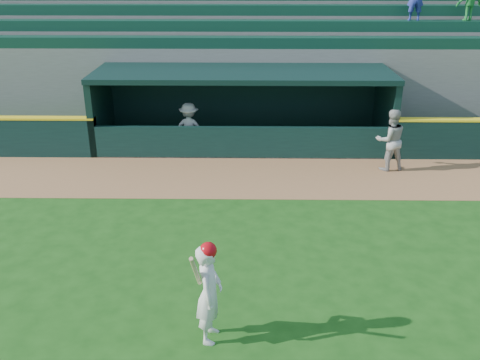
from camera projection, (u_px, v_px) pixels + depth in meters
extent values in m
plane|color=#194912|center=(239.00, 271.00, 10.61)|extent=(120.00, 120.00, 0.00)
cube|color=#9A673D|center=(242.00, 177.00, 15.12)|extent=(40.00, 3.00, 0.01)
imported|color=#A0A09B|center=(390.00, 140.00, 15.35)|extent=(0.98, 0.82, 1.81)
imported|color=#A7A6A1|center=(189.00, 128.00, 16.72)|extent=(1.07, 0.65, 1.61)
cube|color=slate|center=(243.00, 144.00, 17.70)|extent=(9.00, 2.60, 0.04)
cube|color=black|center=(101.00, 111.00, 17.32)|extent=(0.20, 2.60, 2.30)
cube|color=black|center=(385.00, 112.00, 17.20)|extent=(0.20, 2.60, 2.30)
cube|color=black|center=(243.00, 101.00, 18.46)|extent=(9.40, 0.20, 2.30)
cube|color=black|center=(243.00, 73.00, 16.78)|extent=(9.40, 2.80, 0.16)
cube|color=black|center=(242.00, 143.00, 16.39)|extent=(9.00, 0.16, 1.00)
cube|color=brown|center=(243.00, 131.00, 18.35)|extent=(8.40, 0.45, 0.10)
cube|color=slate|center=(243.00, 89.00, 18.83)|extent=(34.00, 0.85, 2.91)
cube|color=#0F3828|center=(243.00, 42.00, 18.08)|extent=(34.00, 0.60, 0.36)
cube|color=slate|center=(244.00, 78.00, 19.52)|extent=(34.00, 0.85, 3.36)
cube|color=#0F3828|center=(244.00, 25.00, 18.69)|extent=(34.00, 0.60, 0.36)
cube|color=slate|center=(244.00, 67.00, 20.22)|extent=(34.00, 0.85, 3.81)
cube|color=#0F3828|center=(244.00, 10.00, 19.30)|extent=(34.00, 0.60, 0.36)
cube|color=slate|center=(244.00, 57.00, 20.91)|extent=(34.00, 0.85, 4.26)
cube|color=slate|center=(244.00, 48.00, 21.61)|extent=(34.00, 0.85, 4.71)
cube|color=slate|center=(244.00, 39.00, 22.31)|extent=(34.00, 0.85, 5.16)
cube|color=slate|center=(244.00, 31.00, 23.00)|extent=(34.00, 0.85, 5.61)
cube|color=slate|center=(245.00, 29.00, 23.53)|extent=(34.50, 0.30, 5.61)
imported|color=silver|center=(209.00, 294.00, 8.45)|extent=(0.47, 0.66, 1.71)
sphere|color=#B80A11|center=(208.00, 251.00, 8.14)|extent=(0.27, 0.27, 0.27)
cylinder|color=#CFAE85|center=(196.00, 271.00, 8.03)|extent=(0.15, 0.53, 0.76)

